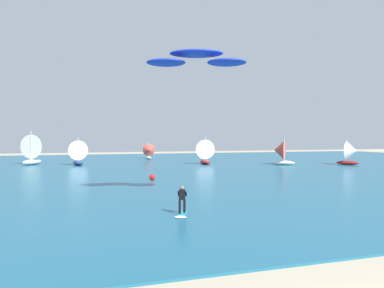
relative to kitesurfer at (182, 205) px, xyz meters
name	(u,v)px	position (x,y,z in m)	size (l,w,h in m)	color
ocean	(127,168)	(1.88, 35.63, -0.65)	(160.00, 90.00, 0.10)	#1E607F
kitesurfer	(182,205)	(0.00, 0.00, 0.00)	(1.27, 2.02, 1.67)	#26B2CC
kite	(196,59)	(2.48, 4.68, 9.53)	(7.54, 4.48, 1.09)	#1E33B2
sailboat_center_horizon	(77,152)	(-5.12, 42.83, 1.45)	(3.45, 3.97, 4.49)	navy
sailboat_mid_right	(34,149)	(-11.87, 46.37, 1.95)	(4.44, 4.99, 5.57)	white
sailboat_far_left	(280,152)	(26.54, 33.00, 1.44)	(4.00, 3.84, 4.46)	white
sailboat_anchored_offshore	(204,151)	(15.38, 38.73, 1.51)	(3.38, 3.97, 4.62)	maroon
sailboat_far_right	(351,153)	(37.32, 29.03, 1.37)	(3.57, 3.87, 4.30)	maroon
sailboat_trailing	(149,151)	(9.29, 55.43, 1.01)	(2.64, 3.07, 3.53)	silver
marker_buoy	(152,177)	(2.05, 17.91, -0.30)	(0.60, 0.60, 0.60)	red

